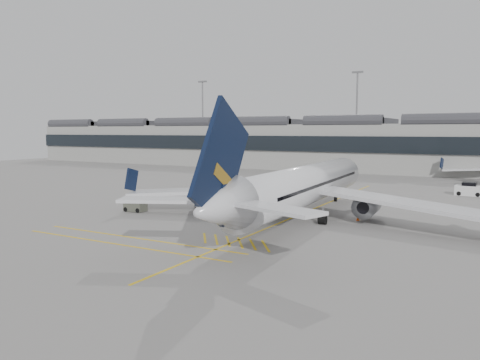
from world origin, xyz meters
The scene contains 18 objects.
ground centered at (0.00, 0.00, 0.00)m, with size 220.00×220.00×0.00m, color gray.
terminal centered at (0.00, 71.93, 6.14)m, with size 200.00×20.45×12.40m.
light_masts centered at (-1.67, 86.00, 14.49)m, with size 113.00×0.60×25.45m.
apron_markings centered at (10.00, 10.00, 0.01)m, with size 0.25×60.00×0.01m, color gold.
airliner_main centered at (11.17, 5.86, 3.52)m, with size 41.18×45.07×11.98m.
belt_loader centered at (2.31, 11.37, 0.55)m, with size 4.67×1.92×1.87m.
baggage_cart_a centered at (7.11, 2.05, 1.04)m, with size 2.21×1.99×1.94m.
baggage_cart_b centered at (4.28, 3.97, 1.02)m, with size 2.18×1.98×1.90m.
baggage_cart_c centered at (3.39, 2.48, 1.07)m, with size 2.21×1.97×2.00m.
baggage_cart_d centered at (-2.04, 6.35, 1.02)m, with size 2.20×2.01×1.91m.
ramp_agent_a centered at (2.57, 4.68, 0.89)m, with size 0.65×0.42×1.78m, color #E95E0C.
ramp_agent_b centered at (5.90, 3.21, 0.80)m, with size 0.77×0.60×1.59m, color #F1510C.
pushback_tug centered at (-7.75, 0.54, 0.62)m, with size 2.53×1.62×1.39m.
safety_cone_nose centered at (10.56, 23.35, 0.26)m, with size 0.37×0.37×0.51m, color #F24C0A.
safety_cone_engine centered at (16.71, 7.72, 0.25)m, with size 0.37×0.37×0.51m, color #F24C0A.
service_van_left centered at (-8.41, 26.86, 0.74)m, with size 3.58×2.98×1.65m.
service_van_mid centered at (0.33, 46.77, 0.77)m, with size 1.77×3.39×1.72m.
service_van_right centered at (25.86, 34.89, 0.86)m, with size 3.88×2.13×1.93m.
Camera 1 is at (29.56, -41.06, 9.46)m, focal length 35.00 mm.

